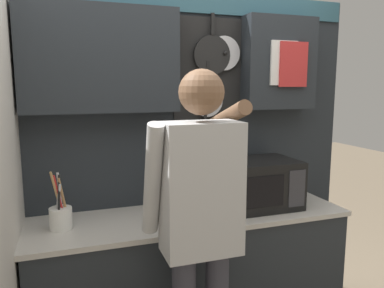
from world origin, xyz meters
TOP-DOWN VIEW (x-y plane):
  - base_cabinet_counter at (0.00, -0.00)m, footprint 1.99×0.58m
  - back_wall_unit at (-0.02, 0.26)m, footprint 2.56×0.23m
  - side_wall at (-1.02, -0.42)m, footprint 0.07×1.60m
  - microwave at (0.46, 0.00)m, footprint 0.53×0.39m
  - knife_block at (-0.08, 0.00)m, footprint 0.12×0.16m
  - utensil_crock at (-0.78, 0.01)m, footprint 0.13×0.13m
  - person at (-0.12, -0.49)m, footprint 0.54×0.68m

SIDE VIEW (x-z plane):
  - base_cabinet_counter at x=0.00m, z-range 0.00..0.88m
  - utensil_crock at x=-0.78m, z-range 0.80..1.14m
  - knife_block at x=-0.08m, z-range 0.85..1.12m
  - microwave at x=0.46m, z-range 0.89..1.21m
  - person at x=-0.12m, z-range 0.18..1.95m
  - side_wall at x=-1.02m, z-range 0.02..2.33m
  - back_wall_unit at x=-0.02m, z-range 0.29..2.60m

